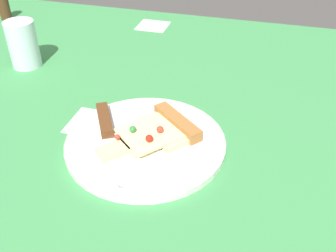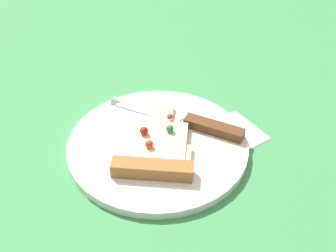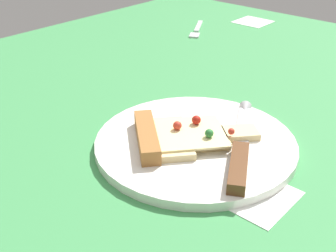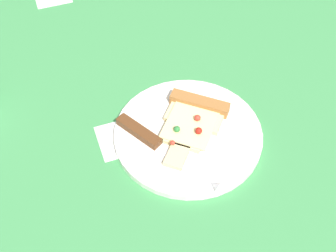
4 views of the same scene
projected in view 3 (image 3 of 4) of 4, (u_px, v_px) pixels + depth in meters
The scene contains 5 objects.
ground_plane at pixel (236, 154), 63.64cm from camera, with size 145.47×145.47×3.00cm.
plate at pixel (195, 143), 62.13cm from camera, with size 28.84×28.84×1.33cm, color white.
pizza_slice at pixel (178, 136), 61.10cm from camera, with size 17.18×18.33×2.64cm.
knife at pixel (240, 150), 58.27cm from camera, with size 13.77×21.86×2.45cm.
fork at pixel (197, 29), 113.42cm from camera, with size 9.44×14.03×0.80cm.
Camera 3 is at (28.14, -46.79, 32.94)cm, focal length 46.09 mm.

